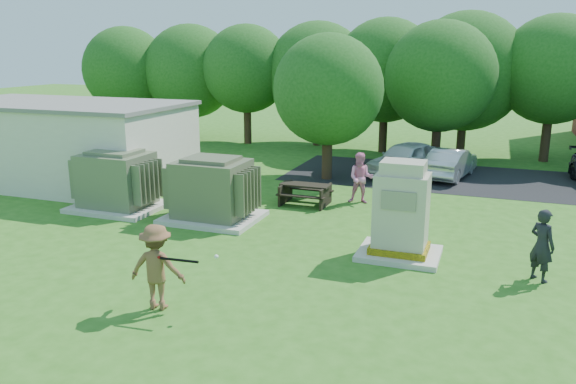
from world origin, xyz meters
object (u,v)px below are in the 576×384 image
at_px(generator_cabinet, 401,215).
at_px(person_by_generator, 542,245).
at_px(car_silver_a, 451,163).
at_px(transformer_right, 212,191).
at_px(batter, 157,267).
at_px(transformer_left, 117,182).
at_px(picnic_table, 305,192).
at_px(car_white, 406,159).
at_px(person_at_picnic, 361,178).

height_order(generator_cabinet, person_by_generator, generator_cabinet).
xyz_separation_m(generator_cabinet, car_silver_a, (0.48, 10.32, -0.50)).
bearing_deg(person_by_generator, transformer_right, 31.99).
xyz_separation_m(batter, person_by_generator, (7.78, 4.45, -0.04)).
distance_m(transformer_left, car_silver_a, 13.85).
relative_size(picnic_table, batter, 0.94).
height_order(generator_cabinet, batter, generator_cabinet).
distance_m(transformer_right, picnic_table, 3.61).
xyz_separation_m(transformer_right, generator_cabinet, (6.27, -1.24, 0.17)).
bearing_deg(transformer_right, transformer_left, 180.00).
relative_size(transformer_left, car_silver_a, 0.77).
bearing_deg(person_by_generator, car_silver_a, -32.75).
bearing_deg(transformer_left, car_white, 45.93).
relative_size(transformer_left, person_at_picnic, 1.62).
bearing_deg(transformer_right, picnic_table, 51.16).
height_order(transformer_right, person_by_generator, transformer_right).
relative_size(transformer_left, car_white, 0.69).
relative_size(person_by_generator, car_silver_a, 0.46).
bearing_deg(generator_cabinet, car_white, 98.02).
height_order(generator_cabinet, car_silver_a, generator_cabinet).
xyz_separation_m(car_white, car_silver_a, (1.90, 0.25, -0.10)).
relative_size(person_by_generator, car_white, 0.41).
bearing_deg(person_by_generator, person_at_picnic, -1.58).
xyz_separation_m(transformer_left, transformer_right, (3.70, 0.00, 0.00)).
xyz_separation_m(picnic_table, car_silver_a, (4.51, 6.30, 0.17)).
bearing_deg(person_by_generator, generator_cabinet, 34.21).
distance_m(transformer_right, car_white, 10.08).
relative_size(transformer_right, car_silver_a, 0.77).
height_order(batter, person_by_generator, batter).
relative_size(person_at_picnic, car_white, 0.43).
height_order(transformer_right, car_silver_a, transformer_right).
bearing_deg(transformer_left, generator_cabinet, -7.08).
bearing_deg(person_at_picnic, person_by_generator, -51.53).
height_order(transformer_right, person_at_picnic, transformer_right).
bearing_deg(batter, picnic_table, -101.47).
bearing_deg(car_silver_a, person_by_generator, 116.20).
bearing_deg(transformer_left, batter, -47.61).
height_order(picnic_table, person_at_picnic, person_at_picnic).
xyz_separation_m(transformer_right, person_by_generator, (9.70, -1.71, -0.08)).
distance_m(person_by_generator, person_at_picnic, 7.79).
bearing_deg(transformer_right, person_by_generator, -9.97).
relative_size(person_at_picnic, car_silver_a, 0.47).
bearing_deg(generator_cabinet, batter, -131.47).
relative_size(batter, person_by_generator, 1.05).
relative_size(generator_cabinet, person_by_generator, 1.46).
bearing_deg(car_white, car_silver_a, 31.77).
bearing_deg(car_silver_a, batter, 83.33).
bearing_deg(transformer_left, car_silver_a, 40.99).
distance_m(transformer_left, car_white, 12.30).
relative_size(transformer_right, person_by_generator, 1.68).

